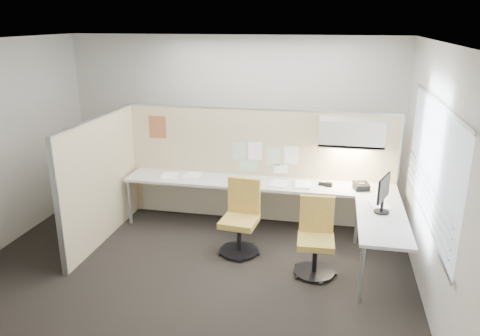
% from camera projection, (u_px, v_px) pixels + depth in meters
% --- Properties ---
extents(floor, '(5.50, 4.50, 0.01)m').
position_uv_depth(floor, '(196.00, 264.00, 6.08)').
color(floor, black).
rests_on(floor, ground).
extents(ceiling, '(5.50, 4.50, 0.01)m').
position_uv_depth(ceiling, '(188.00, 40.00, 5.22)').
color(ceiling, white).
rests_on(ceiling, wall_back).
extents(wall_back, '(5.50, 0.02, 2.80)m').
position_uv_depth(wall_back, '(232.00, 122.00, 7.75)').
color(wall_back, beige).
rests_on(wall_back, ground).
extents(wall_front, '(5.50, 0.02, 2.80)m').
position_uv_depth(wall_front, '(104.00, 245.00, 3.55)').
color(wall_front, beige).
rests_on(wall_front, ground).
extents(wall_right, '(0.02, 4.50, 2.80)m').
position_uv_depth(wall_right, '(433.00, 175.00, 5.12)').
color(wall_right, beige).
rests_on(wall_right, ground).
extents(window_pane, '(0.01, 2.80, 1.30)m').
position_uv_depth(window_pane, '(432.00, 162.00, 5.08)').
color(window_pane, '#98A6B0').
rests_on(window_pane, wall_right).
extents(partition_back, '(4.10, 0.06, 1.75)m').
position_uv_depth(partition_back, '(258.00, 166.00, 7.20)').
color(partition_back, beige).
rests_on(partition_back, floor).
extents(partition_left, '(0.06, 2.20, 1.75)m').
position_uv_depth(partition_left, '(102.00, 180.00, 6.56)').
color(partition_left, beige).
rests_on(partition_left, floor).
extents(desk, '(4.00, 2.07, 0.73)m').
position_uv_depth(desk, '(279.00, 195.00, 6.76)').
color(desk, beige).
rests_on(desk, floor).
extents(overhead_bin, '(0.90, 0.36, 0.38)m').
position_uv_depth(overhead_bin, '(351.00, 133.00, 6.55)').
color(overhead_bin, beige).
rests_on(overhead_bin, partition_back).
extents(task_light_strip, '(0.60, 0.06, 0.02)m').
position_uv_depth(task_light_strip, '(350.00, 147.00, 6.61)').
color(task_light_strip, '#FFEABF').
rests_on(task_light_strip, overhead_bin).
extents(pinned_papers, '(1.01, 0.00, 0.47)m').
position_uv_depth(pinned_papers, '(263.00, 157.00, 7.10)').
color(pinned_papers, '#8CBF8C').
rests_on(pinned_papers, partition_back).
extents(poster, '(0.28, 0.00, 0.35)m').
position_uv_depth(poster, '(158.00, 127.00, 7.30)').
color(poster, '#DC5D1B').
rests_on(poster, partition_back).
extents(chair_left, '(0.52, 0.53, 0.99)m').
position_uv_depth(chair_left, '(241.00, 220.00, 6.28)').
color(chair_left, black).
rests_on(chair_left, floor).
extents(chair_right, '(0.50, 0.50, 0.95)m').
position_uv_depth(chair_right, '(316.00, 239.00, 5.76)').
color(chair_right, black).
rests_on(chair_right, floor).
extents(monitor, '(0.19, 0.43, 0.47)m').
position_uv_depth(monitor, '(383.00, 192.00, 5.74)').
color(monitor, black).
rests_on(monitor, desk).
extents(phone, '(0.26, 0.24, 0.12)m').
position_uv_depth(phone, '(361.00, 186.00, 6.60)').
color(phone, black).
rests_on(phone, desk).
extents(stapler, '(0.15, 0.07, 0.05)m').
position_uv_depth(stapler, '(323.00, 184.00, 6.76)').
color(stapler, black).
rests_on(stapler, desk).
extents(tape_dispenser, '(0.11, 0.08, 0.06)m').
position_uv_depth(tape_dispenser, '(329.00, 185.00, 6.72)').
color(tape_dispenser, black).
rests_on(tape_dispenser, desk).
extents(coat_hook, '(0.18, 0.42, 1.28)m').
position_uv_depth(coat_hook, '(65.00, 156.00, 5.76)').
color(coat_hook, silver).
rests_on(coat_hook, partition_left).
extents(paper_stack_0, '(0.28, 0.33, 0.03)m').
position_uv_depth(paper_stack_0, '(170.00, 176.00, 7.14)').
color(paper_stack_0, white).
rests_on(paper_stack_0, desk).
extents(paper_stack_1, '(0.25, 0.32, 0.02)m').
position_uv_depth(paper_stack_1, '(192.00, 175.00, 7.19)').
color(paper_stack_1, white).
rests_on(paper_stack_1, desk).
extents(paper_stack_2, '(0.28, 0.33, 0.02)m').
position_uv_depth(paper_stack_2, '(279.00, 183.00, 6.83)').
color(paper_stack_2, white).
rests_on(paper_stack_2, desk).
extents(paper_stack_3, '(0.24, 0.31, 0.03)m').
position_uv_depth(paper_stack_3, '(303.00, 185.00, 6.76)').
color(paper_stack_3, white).
rests_on(paper_stack_3, desk).
extents(paper_stack_4, '(0.29, 0.34, 0.02)m').
position_uv_depth(paper_stack_4, '(380.00, 205.00, 6.05)').
color(paper_stack_4, white).
rests_on(paper_stack_4, desk).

